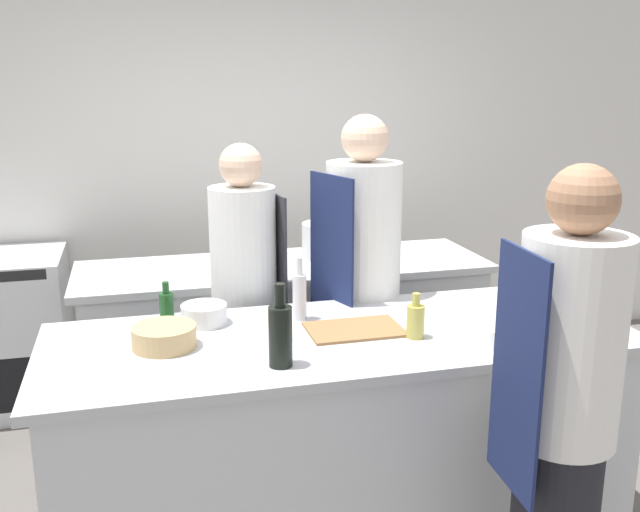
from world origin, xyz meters
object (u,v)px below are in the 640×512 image
object	(u,v)px
chef_at_stove	(245,309)
bottle_wine	(300,295)
bottle_cooking_oil	(280,334)
cup	(495,338)
bottle_olive_oil	(415,320)
bowl_ceramic_blue	(204,314)
bowl_prep_small	(566,322)
bottle_vinegar	(167,307)
stockpot	(327,240)
chef_at_prep_near	(562,418)
bowl_mixing_large	(164,337)
chef_at_pass_far	(362,297)

from	to	relation	value
chef_at_stove	bottle_wine	world-z (taller)	chef_at_stove
bottle_cooking_oil	chef_at_stove	bearing A→B (deg)	89.03
cup	bottle_cooking_oil	bearing A→B (deg)	177.32
bottle_olive_oil	bottle_cooking_oil	size ratio (longest dim) A/B	0.60
chef_at_stove	bowl_ceramic_blue	world-z (taller)	chef_at_stove
chef_at_stove	bowl_prep_small	distance (m)	1.52
bottle_olive_oil	bottle_vinegar	bearing A→B (deg)	155.40
bottle_vinegar	bowl_prep_small	distance (m)	1.71
bowl_prep_small	bottle_cooking_oil	bearing A→B (deg)	-177.31
chef_at_stove	stockpot	distance (m)	0.85
bowl_prep_small	bottle_olive_oil	bearing A→B (deg)	172.21
chef_at_stove	bowl_prep_small	xyz separation A→B (m)	(1.23, -0.90, 0.13)
bowl_prep_small	stockpot	distance (m)	1.62
chef_at_stove	cup	size ratio (longest dim) A/B	17.90
chef_at_prep_near	bottle_olive_oil	size ratio (longest dim) A/B	9.05
bowl_prep_small	bowl_ceramic_blue	distance (m)	1.54
bottle_olive_oil	bottle_wine	bearing A→B (deg)	140.09
bottle_wine	stockpot	xyz separation A→B (m)	(0.42, 1.05, -0.01)
bottle_cooking_oil	cup	size ratio (longest dim) A/B	3.40
bottle_cooking_oil	bottle_vinegar	bearing A→B (deg)	122.73
bottle_vinegar	bottle_cooking_oil	bearing A→B (deg)	-57.27
bowl_prep_small	bowl_ceramic_blue	size ratio (longest dim) A/B	1.36
bottle_vinegar	bottle_wine	xyz separation A→B (m)	(0.57, -0.11, 0.04)
bowl_mixing_large	bowl_prep_small	bearing A→B (deg)	-8.32
bowl_mixing_large	cup	distance (m)	1.31
chef_at_pass_far	bowl_prep_small	bearing A→B (deg)	-157.19
bottle_vinegar	bottle_wine	bearing A→B (deg)	-10.55
bowl_prep_small	bottle_vinegar	bearing A→B (deg)	161.74
bottle_cooking_oil	bowl_mixing_large	distance (m)	0.51
bowl_ceramic_blue	stockpot	distance (m)	1.30
chef_at_stove	bottle_cooking_oil	distance (m)	0.98
chef_at_stove	bowl_prep_small	size ratio (longest dim) A/B	6.23
bottle_vinegar	bowl_ceramic_blue	distance (m)	0.17
bottle_vinegar	bowl_ceramic_blue	xyz separation A→B (m)	(0.15, -0.06, -0.03)
bowl_mixing_large	stockpot	world-z (taller)	stockpot
chef_at_stove	bottle_wine	distance (m)	0.54
chef_at_pass_far	bowl_mixing_large	size ratio (longest dim) A/B	7.13
chef_at_pass_far	bowl_mixing_large	distance (m)	1.12
bowl_mixing_large	bowl_ceramic_blue	world-z (taller)	bowl_mixing_large
chef_at_stove	stockpot	bearing A→B (deg)	126.68
bottle_cooking_oil	cup	distance (m)	0.86
chef_at_prep_near	bowl_prep_small	size ratio (longest dim) A/B	6.41
bowl_ceramic_blue	bottle_wine	bearing A→B (deg)	-6.98
bowl_ceramic_blue	stockpot	bearing A→B (deg)	50.36
chef_at_stove	bottle_cooking_oil	world-z (taller)	chef_at_stove
cup	chef_at_pass_far	bearing A→B (deg)	107.93
bottle_vinegar	bowl_ceramic_blue	world-z (taller)	bottle_vinegar
chef_at_pass_far	stockpot	world-z (taller)	chef_at_pass_far
bottle_wine	bowl_ceramic_blue	xyz separation A→B (m)	(-0.41, 0.05, -0.07)
chef_at_prep_near	chef_at_pass_far	xyz separation A→B (m)	(-0.27, 1.33, 0.04)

